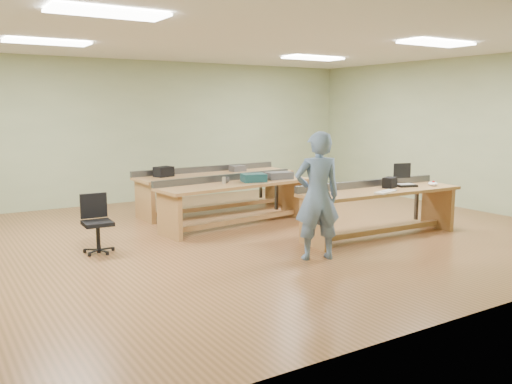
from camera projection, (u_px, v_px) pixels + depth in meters
floor at (244, 236)px, 8.56m from camera, size 10.00×10.00×0.00m
ceiling at (243, 41)px, 8.09m from camera, size 10.00×10.00×0.00m
wall_back at (149, 131)px, 11.67m from camera, size 10.00×0.04×3.00m
wall_front at (466, 164)px, 4.98m from camera, size 10.00×0.04×3.00m
wall_right at (456, 133)px, 10.95m from camera, size 0.04×8.00×3.00m
fluor_panels at (243, 43)px, 8.10m from camera, size 6.20×3.50×0.03m
workbench_front at (379, 202)px, 8.45m from camera, size 2.78×0.84×0.86m
workbench_mid at (236, 194)px, 9.21m from camera, size 2.92×1.09×0.86m
workbench_back at (215, 183)px, 10.48m from camera, size 3.17×0.97×0.86m
person at (317, 196)px, 7.15m from camera, size 0.72×0.59×1.71m
laptop_base at (406, 185)px, 8.74m from camera, size 0.37×0.33×0.03m
laptop_screen at (402, 171)px, 8.82m from camera, size 0.30×0.10×0.24m
keyboard at (386, 192)px, 8.09m from camera, size 0.48×0.28×0.03m
trackball_mouse at (433, 184)px, 8.79m from camera, size 0.17×0.19×0.07m
camera_bag at (390, 183)px, 8.57m from camera, size 0.29×0.24×0.17m
task_chair at (97, 231)px, 7.56m from camera, size 0.46×0.46×0.82m
parts_bin_teal at (254, 178)px, 9.27m from camera, size 0.46×0.38×0.14m
parts_bin_grey at (279, 175)px, 9.64m from camera, size 0.49×0.35×0.12m
mug at (226, 180)px, 9.13m from camera, size 0.13×0.13×0.10m
drinks_can at (224, 180)px, 9.04m from camera, size 0.07×0.07×0.11m
storage_box_back at (164, 172)px, 9.94m from camera, size 0.37×0.31×0.18m
tray_back at (238, 168)px, 10.78m from camera, size 0.30×0.23×0.12m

